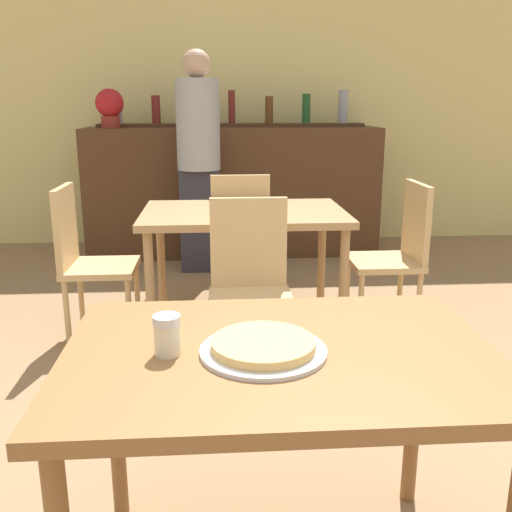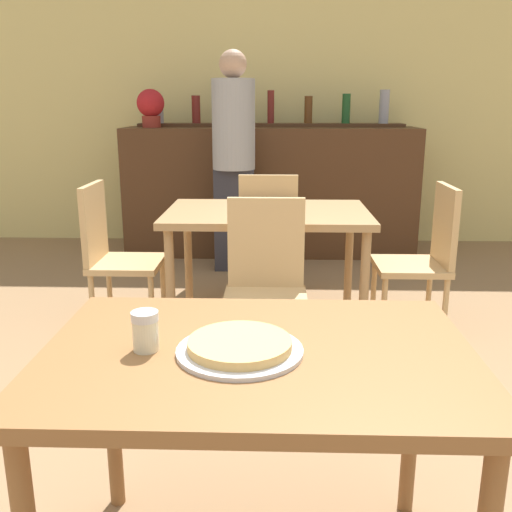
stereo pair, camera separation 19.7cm
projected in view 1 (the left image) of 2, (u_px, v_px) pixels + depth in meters
wall_back at (230, 97)px, 5.46m from camera, size 8.00×0.05×2.80m
dining_table_near at (279, 377)px, 1.49m from camera, size 1.11×0.78×0.74m
dining_table_far at (245, 225)px, 3.26m from camera, size 1.15×0.76×0.76m
bar_counter at (233, 191)px, 5.19m from camera, size 2.60×0.56×1.14m
bar_back_shelf at (235, 119)px, 5.16m from camera, size 2.39×0.24×0.32m
chair_far_side_front at (251, 280)px, 2.77m from camera, size 0.40×0.40×0.90m
chair_far_side_back at (240, 231)px, 3.83m from camera, size 0.40×0.40×0.90m
chair_far_side_left at (86, 254)px, 3.24m from camera, size 0.40×0.40×0.90m
chair_far_side_right at (398, 249)px, 3.36m from camera, size 0.40×0.40×0.90m
pizza_tray at (263, 347)px, 1.44m from camera, size 0.32×0.32×0.04m
cheese_shaker at (167, 335)px, 1.42m from camera, size 0.07×0.07×0.10m
person_standing at (199, 155)px, 4.51m from camera, size 0.34×0.34×1.74m
potted_plant at (110, 106)px, 4.87m from camera, size 0.24×0.24×0.33m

